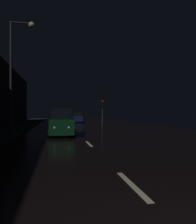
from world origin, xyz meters
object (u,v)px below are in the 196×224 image
at_px(streetlamp_overhead, 17,62).
at_px(car_distant_taillights, 77,118).
at_px(traffic_light_far_right, 102,103).
at_px(car_approaching_headlights, 61,123).

xyz_separation_m(streetlamp_overhead, car_distant_taillights, (6.77, 25.46, -4.50)).
bearing_deg(streetlamp_overhead, traffic_light_far_right, 57.77).
xyz_separation_m(traffic_light_far_right, car_distant_taillights, (-2.75, 10.36, -2.37)).
relative_size(streetlamp_overhead, car_approaching_headlights, 1.90).
bearing_deg(traffic_light_far_right, streetlamp_overhead, -40.80).
bearing_deg(car_distant_taillights, car_approaching_headlights, 171.16).
distance_m(traffic_light_far_right, streetlamp_overhead, 17.98).
bearing_deg(streetlamp_overhead, car_approaching_headlights, 31.36).
height_order(traffic_light_far_right, streetlamp_overhead, streetlamp_overhead).
relative_size(streetlamp_overhead, car_distant_taillights, 2.06).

